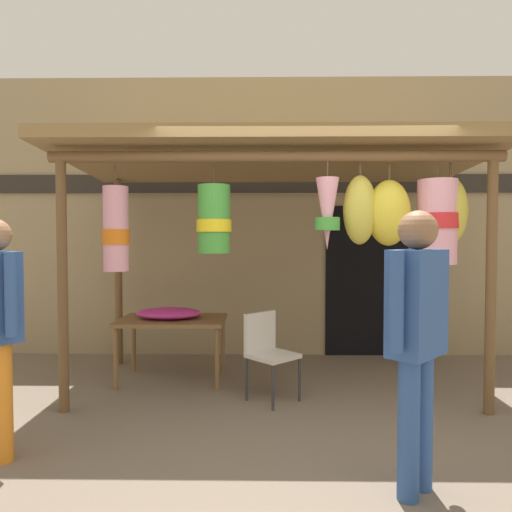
{
  "coord_description": "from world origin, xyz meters",
  "views": [
    {
      "loc": [
        -0.36,
        -3.74,
        1.56
      ],
      "look_at": [
        -0.43,
        1.43,
        1.38
      ],
      "focal_mm": 33.15,
      "sensor_mm": 36.0,
      "label": 1
    }
  ],
  "objects": [
    {
      "name": "market_stall_canopy",
      "position": [
        -0.1,
        1.08,
        2.19
      ],
      "size": [
        4.31,
        2.14,
        2.53
      ],
      "color": "brown",
      "rests_on": "ground_plane"
    },
    {
      "name": "folding_chair",
      "position": [
        -0.31,
        0.82,
        0.5
      ],
      "size": [
        0.57,
        0.57,
        0.84
      ],
      "color": "beige",
      "rests_on": "ground_plane"
    },
    {
      "name": "shop_facade",
      "position": [
        0.01,
        2.72,
        1.85
      ],
      "size": [
        12.75,
        0.29,
        3.71
      ],
      "color": "#9E8966",
      "rests_on": "ground_plane"
    },
    {
      "name": "display_table",
      "position": [
        -1.36,
        1.43,
        0.61
      ],
      "size": [
        1.15,
        0.78,
        0.69
      ],
      "color": "brown",
      "rests_on": "ground_plane"
    },
    {
      "name": "flower_heap_on_table",
      "position": [
        -1.38,
        1.42,
        0.74
      ],
      "size": [
        0.71,
        0.5,
        0.12
      ],
      "color": "#D13399",
      "rests_on": "display_table"
    },
    {
      "name": "shopper_by_bananas",
      "position": [
        0.57,
        -0.88,
        1.03
      ],
      "size": [
        0.44,
        0.45,
        1.73
      ],
      "color": "#2D5193",
      "rests_on": "ground_plane"
    },
    {
      "name": "ground_plane",
      "position": [
        0.0,
        0.0,
        0.0
      ],
      "size": [
        30.0,
        30.0,
        0.0
      ],
      "primitive_type": "plane",
      "color": "#756656"
    }
  ]
}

